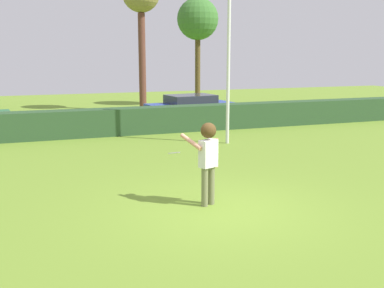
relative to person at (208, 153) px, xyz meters
The scene contains 7 objects.
ground_plane 1.20m from the person, 68.61° to the right, with size 60.00×60.00×0.00m, color olive.
person is the anchor object (origin of this frame).
frisbee 0.80m from the person, 134.42° to the left, with size 0.27×0.26×0.10m.
lamppost 7.36m from the person, 62.35° to the left, with size 0.24×0.24×5.86m.
hedge_row 9.42m from the person, 89.13° to the left, with size 29.26×0.90×1.06m, color #2D4D2A.
parked_car_blue 12.77m from the person, 71.84° to the left, with size 4.39×2.27×1.25m.
willow_tree 19.71m from the person, 70.00° to the left, with size 2.50×2.50×6.49m.
Camera 1 is at (-3.71, -8.47, 3.19)m, focal length 43.44 mm.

